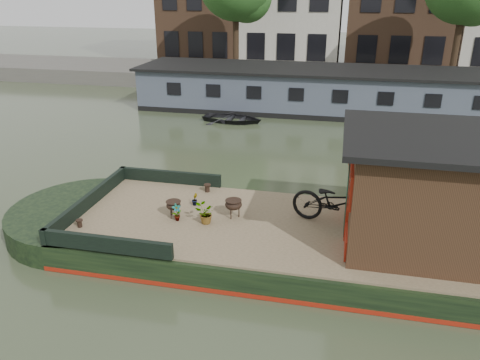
% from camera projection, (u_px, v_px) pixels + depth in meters
% --- Properties ---
extents(ground, '(120.00, 120.00, 0.00)m').
position_uv_depth(ground, '(324.00, 255.00, 10.94)').
color(ground, '#354028').
rests_on(ground, ground).
extents(houseboat_hull, '(14.01, 4.02, 0.60)m').
position_uv_depth(houseboat_hull, '(268.00, 239.00, 11.11)').
color(houseboat_hull, black).
rests_on(houseboat_hull, ground).
extents(houseboat_deck, '(11.80, 3.80, 0.05)m').
position_uv_depth(houseboat_deck, '(326.00, 232.00, 10.70)').
color(houseboat_deck, '#867252').
rests_on(houseboat_deck, houseboat_hull).
extents(bow_bulwark, '(3.00, 4.00, 0.35)m').
position_uv_depth(bow_bulwark, '(121.00, 203.00, 11.64)').
color(bow_bulwark, black).
rests_on(bow_bulwark, houseboat_deck).
extents(cabin, '(4.00, 3.50, 2.42)m').
position_uv_depth(cabin, '(436.00, 190.00, 9.79)').
color(cabin, black).
rests_on(cabin, houseboat_deck).
extents(bicycle, '(2.30, 1.31, 1.14)m').
position_uv_depth(bicycle, '(337.00, 203.00, 10.73)').
color(bicycle, black).
rests_on(bicycle, houseboat_deck).
extents(potted_plant_a, '(0.27, 0.27, 0.43)m').
position_uv_depth(potted_plant_a, '(177.00, 212.00, 11.07)').
color(potted_plant_a, brown).
rests_on(potted_plant_a, houseboat_deck).
extents(potted_plant_b, '(0.16, 0.19, 0.31)m').
position_uv_depth(potted_plant_b, '(195.00, 199.00, 11.90)').
color(potted_plant_b, maroon).
rests_on(potted_plant_b, houseboat_deck).
extents(potted_plant_c, '(0.57, 0.55, 0.49)m').
position_uv_depth(potted_plant_c, '(205.00, 214.00, 10.93)').
color(potted_plant_c, '#99382C').
rests_on(potted_plant_c, houseboat_deck).
extents(brazier_front, '(0.45, 0.45, 0.45)m').
position_uv_depth(brazier_front, '(234.00, 208.00, 11.25)').
color(brazier_front, black).
rests_on(brazier_front, houseboat_deck).
extents(brazier_rear, '(0.47, 0.47, 0.41)m').
position_uv_depth(brazier_rear, '(174.00, 209.00, 11.27)').
color(brazier_rear, black).
rests_on(brazier_rear, houseboat_deck).
extents(bollard_port, '(0.19, 0.19, 0.22)m').
position_uv_depth(bollard_port, '(207.00, 188.00, 12.69)').
color(bollard_port, black).
rests_on(bollard_port, houseboat_deck).
extents(bollard_stbd, '(0.16, 0.16, 0.18)m').
position_uv_depth(bollard_stbd, '(80.00, 223.00, 10.83)').
color(bollard_stbd, black).
rests_on(bollard_stbd, houseboat_deck).
extents(dinghy, '(3.00, 2.30, 0.58)m').
position_uv_depth(dinghy, '(233.00, 116.00, 21.70)').
color(dinghy, black).
rests_on(dinghy, ground).
extents(far_houseboat, '(20.40, 4.40, 2.11)m').
position_uv_depth(far_houseboat, '(341.00, 92.00, 23.20)').
color(far_houseboat, '#414857').
rests_on(far_houseboat, ground).
extents(quay, '(60.00, 6.00, 0.90)m').
position_uv_depth(quay, '(342.00, 80.00, 29.27)').
color(quay, '#47443F').
rests_on(quay, ground).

